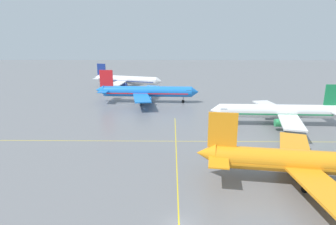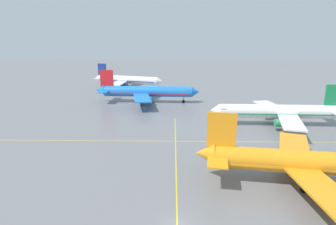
{
  "view_description": "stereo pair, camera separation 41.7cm",
  "coord_description": "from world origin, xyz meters",
  "views": [
    {
      "loc": [
        -1.06,
        -33.78,
        24.98
      ],
      "look_at": [
        -2.18,
        49.42,
        3.03
      ],
      "focal_mm": 30.31,
      "sensor_mm": 36.0,
      "label": 1
    },
    {
      "loc": [
        -0.64,
        -33.78,
        24.98
      ],
      "look_at": [
        -2.18,
        49.42,
        3.03
      ],
      "focal_mm": 30.31,
      "sensor_mm": 36.0,
      "label": 2
    }
  ],
  "objects": [
    {
      "name": "airliner_far_left_stand",
      "position": [
        -24.36,
        111.58,
        4.06
      ],
      "size": [
        37.47,
        32.01,
        11.9
      ],
      "color": "white",
      "rests_on": "ground"
    },
    {
      "name": "airliner_third_row",
      "position": [
        -11.22,
        76.7,
        4.38
      ],
      "size": [
        41.17,
        35.55,
        12.81
      ],
      "color": "blue",
      "rests_on": "ground"
    },
    {
      "name": "airliner_front_gate",
      "position": [
        23.08,
        11.38,
        4.27
      ],
      "size": [
        40.24,
        34.38,
        12.52
      ],
      "color": "orange",
      "rests_on": "ground"
    },
    {
      "name": "taxiway_markings",
      "position": [
        0.0,
        15.4,
        0.0
      ],
      "size": [
        143.92,
        76.57,
        0.01
      ],
      "color": "yellow",
      "rests_on": "ground"
    },
    {
      "name": "ground_plane",
      "position": [
        0.0,
        0.0,
        0.0
      ],
      "size": [
        600.0,
        600.0,
        0.0
      ],
      "primitive_type": "plane",
      "color": "slate"
    },
    {
      "name": "airliner_second_row",
      "position": [
        30.2,
        46.8,
        4.18
      ],
      "size": [
        39.34,
        33.96,
        12.24
      ],
      "color": "white",
      "rests_on": "ground"
    }
  ]
}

